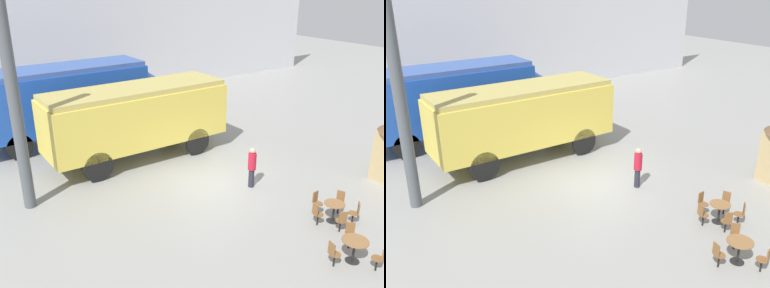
# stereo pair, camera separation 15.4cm
# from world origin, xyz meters

# --- Properties ---
(ground_plane) EXTENTS (80.00, 80.00, 0.00)m
(ground_plane) POSITION_xyz_m (0.00, 0.00, 0.00)
(ground_plane) COLOR gray
(backdrop_wall) EXTENTS (44.00, 0.15, 9.00)m
(backdrop_wall) POSITION_xyz_m (0.00, 15.74, 4.50)
(backdrop_wall) COLOR silver
(backdrop_wall) RESTS_ON ground_plane
(streamlined_locomotive) EXTENTS (10.88, 2.72, 4.00)m
(streamlined_locomotive) POSITION_xyz_m (-2.51, 8.66, 2.37)
(streamlined_locomotive) COLOR blue
(streamlined_locomotive) RESTS_ON ground_plane
(passenger_coach_vintage) EXTENTS (8.68, 2.75, 3.56)m
(passenger_coach_vintage) POSITION_xyz_m (-1.22, 4.32, 2.18)
(passenger_coach_vintage) COLOR #E0C64C
(passenger_coach_vintage) RESTS_ON ground_plane
(cafe_table_near) EXTENTS (0.74, 0.74, 0.74)m
(cafe_table_near) POSITION_xyz_m (1.81, -4.86, 0.55)
(cafe_table_near) COLOR black
(cafe_table_near) RESTS_ON ground_plane
(cafe_table_mid) EXTENTS (0.82, 0.82, 0.77)m
(cafe_table_mid) POSITION_xyz_m (0.41, -6.72, 0.59)
(cafe_table_mid) COLOR black
(cafe_table_mid) RESTS_ON ground_plane
(cafe_chair_0) EXTENTS (0.38, 0.36, 0.87)m
(cafe_chair_0) POSITION_xyz_m (1.09, -4.69, 0.51)
(cafe_chair_0) COLOR black
(cafe_chair_0) RESTS_ON ground_plane
(cafe_chair_1) EXTENTS (0.39, 0.40, 0.87)m
(cafe_chair_1) POSITION_xyz_m (1.42, -5.49, 0.51)
(cafe_chair_1) COLOR black
(cafe_chair_1) RESTS_ON ground_plane
(cafe_chair_2) EXTENTS (0.40, 0.41, 0.87)m
(cafe_chair_2) POSITION_xyz_m (2.29, -5.43, 0.51)
(cafe_chair_2) COLOR black
(cafe_chair_2) RESTS_ON ground_plane
(cafe_chair_3) EXTENTS (0.39, 0.38, 0.87)m
(cafe_chair_3) POSITION_xyz_m (2.50, -4.58, 0.51)
(cafe_chair_3) COLOR black
(cafe_chair_3) RESTS_ON ground_plane
(cafe_chair_4) EXTENTS (0.36, 0.36, 0.87)m
(cafe_chair_4) POSITION_xyz_m (1.76, -4.12, 0.51)
(cafe_chair_4) COLOR black
(cafe_chair_4) RESTS_ON ground_plane
(cafe_chair_5) EXTENTS (0.40, 0.40, 0.87)m
(cafe_chair_5) POSITION_xyz_m (0.96, -6.17, 0.51)
(cafe_chair_5) COLOR black
(cafe_chair_5) RESTS_ON ground_plane
(cafe_chair_6) EXTENTS (0.38, 0.36, 0.87)m
(cafe_chair_6) POSITION_xyz_m (-0.35, -6.53, 0.51)
(cafe_chair_6) COLOR black
(cafe_chair_6) RESTS_ON ground_plane
(cafe_chair_7) EXTENTS (0.36, 0.39, 0.87)m
(cafe_chair_7) POSITION_xyz_m (0.62, -7.48, 0.51)
(cafe_chair_7) COLOR black
(cafe_chair_7) RESTS_ON ground_plane
(visitor_person) EXTENTS (0.34, 0.34, 1.75)m
(visitor_person) POSITION_xyz_m (1.23, -1.12, 0.96)
(visitor_person) COLOR #262633
(visitor_person) RESTS_ON ground_plane
(support_pillar) EXTENTS (0.44, 0.44, 8.00)m
(support_pillar) POSITION_xyz_m (-6.90, 2.51, 4.00)
(support_pillar) COLOR #4C5156
(support_pillar) RESTS_ON ground_plane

